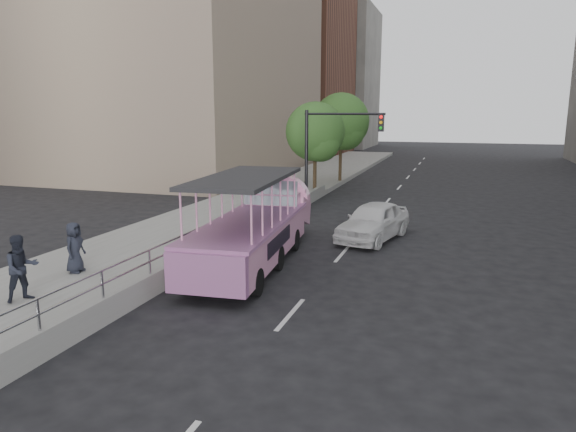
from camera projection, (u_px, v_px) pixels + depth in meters
name	position (u px, v px, depth m)	size (l,w,h in m)	color
ground	(280.00, 286.00, 15.28)	(160.00, 160.00, 0.00)	black
sidewalk	(239.00, 210.00, 26.34)	(5.50, 80.00, 0.30)	#9D9D98
kerb_wall	(215.00, 245.00, 18.02)	(0.24, 30.00, 0.36)	#969792
guardrail	(214.00, 227.00, 17.89)	(0.07, 22.00, 0.71)	#ADAEB2
duck_boat	(257.00, 227.00, 17.83)	(3.12, 9.49, 3.09)	black
car	(373.00, 221.00, 20.73)	(1.80, 4.47, 1.52)	white
pedestrian_mid	(21.00, 268.00, 13.09)	(0.84, 0.66, 1.74)	#20232F
pedestrian_far	(75.00, 247.00, 15.47)	(0.76, 0.49, 1.55)	#20232F
parking_sign	(267.00, 193.00, 22.26)	(0.25, 0.54, 2.58)	black
traffic_signal	(328.00, 143.00, 26.74)	(4.20, 0.32, 5.20)	black
street_tree_near	(316.00, 134.00, 30.36)	(3.52, 3.52, 5.72)	#312416
street_tree_far	(342.00, 124.00, 35.78)	(3.97, 3.97, 6.45)	#312416
midrise_brick	(271.00, 47.00, 62.93)	(18.00, 16.00, 26.00)	brown
midrise_stone_b	(320.00, 80.00, 77.77)	(16.00, 14.00, 20.00)	gray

